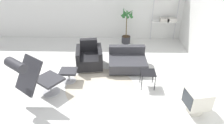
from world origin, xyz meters
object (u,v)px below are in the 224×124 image
Objects in this scene: armchair_red at (89,58)px; side_table at (148,74)px; couch_low at (127,61)px; shelf_unit at (168,9)px; crt_television at (197,100)px; potted_plant at (127,29)px; ottoman at (69,73)px; lounge_chair at (32,74)px.

side_table is at bearing 140.73° from armchair_red.
shelf_unit is (1.57, 2.15, 1.05)m from couch_low.
potted_plant is (-1.42, 3.78, 0.26)m from crt_television.
potted_plant is at bearing 57.78° from ottoman.
lounge_chair is 1.33× the size of armchair_red.
lounge_chair is 3.73m from crt_television.
side_table is at bearing 115.30° from couch_low.
couch_low is (1.17, -0.05, -0.08)m from armchair_red.
shelf_unit reaches higher than lounge_chair.
armchair_red is 2.22m from potted_plant.
potted_plant reaches higher than armchair_red.
armchair_red is at bearing 60.41° from ottoman.
armchair_red reaches higher than ottoman.
lounge_chair is at bearing -135.37° from shelf_unit.
shelf_unit is (1.53, 0.26, 0.69)m from potted_plant.
lounge_chair reaches higher than crt_television.
lounge_chair is 4.17m from potted_plant.
couch_low is at bearing 25.30° from ottoman.
shelf_unit is at bearing 42.36° from ottoman.
armchair_red is 3.58m from shelf_unit.
shelf_unit is at bearing -127.99° from couch_low.
ottoman is 0.80× the size of crt_television.
armchair_red is 1.95m from side_table.
couch_low is 0.83× the size of potted_plant.
lounge_chair is at bearing 75.03° from crt_television.
lounge_chair is 2.81m from couch_low.
ottoman is at bearing 23.39° from couch_low.
potted_plant is (0.04, 1.89, 0.36)m from couch_low.
side_table is (1.67, -1.01, 0.09)m from armchair_red.
lounge_chair is 0.89× the size of potted_plant.
lounge_chair is at bearing -166.68° from side_table.
shelf_unit is at bearing -12.11° from crt_television.
armchair_red is at bearing 92.95° from lounge_chair.
potted_plant reaches higher than couch_low.
shelf_unit reaches higher than side_table.
armchair_red is at bearing -123.37° from potted_plant.
couch_low reaches higher than side_table.
armchair_red is at bearing -142.55° from shelf_unit.
couch_low is at bearing 117.21° from side_table.
lounge_chair is at bearing 49.27° from armchair_red.
lounge_chair reaches higher than side_table.
couch_low is 1.09m from side_table.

